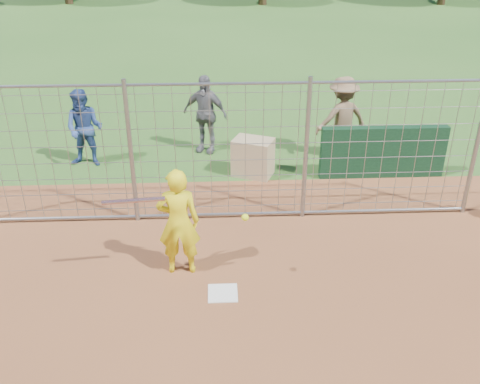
{
  "coord_description": "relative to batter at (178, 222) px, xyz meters",
  "views": [
    {
      "loc": [
        -0.05,
        -6.44,
        4.91
      ],
      "look_at": [
        0.3,
        0.8,
        1.15
      ],
      "focal_mm": 40.0,
      "sensor_mm": 36.0,
      "label": 1
    }
  ],
  "objects": [
    {
      "name": "ground",
      "position": [
        0.63,
        -0.42,
        -0.87
      ],
      "size": [
        100.0,
        100.0,
        0.0
      ],
      "primitive_type": "plane",
      "color": "#2D591E",
      "rests_on": "ground"
    },
    {
      "name": "home_plate",
      "position": [
        0.63,
        -0.62,
        -0.86
      ],
      "size": [
        0.43,
        0.43,
        0.02
      ],
      "primitive_type": "cube",
      "color": "silver",
      "rests_on": "ground"
    },
    {
      "name": "dugout_wall",
      "position": [
        4.03,
        3.18,
        -0.32
      ],
      "size": [
        2.6,
        0.2,
        1.1
      ],
      "primitive_type": "cube",
      "color": "#11381E",
      "rests_on": "ground"
    },
    {
      "name": "batter",
      "position": [
        0.0,
        0.0,
        0.0
      ],
      "size": [
        0.64,
        0.42,
        1.73
      ],
      "primitive_type": "imported",
      "rotation": [
        0.0,
        0.0,
        3.15
      ],
      "color": "yellow",
      "rests_on": "ground"
    },
    {
      "name": "bystander_a",
      "position": [
        -2.22,
        4.06,
        -0.01
      ],
      "size": [
        0.92,
        0.77,
        1.7
      ],
      "primitive_type": "imported",
      "rotation": [
        0.0,
        0.0,
        -0.16
      ],
      "color": "navy",
      "rests_on": "ground"
    },
    {
      "name": "bystander_b",
      "position": [
        0.35,
        4.75,
        0.04
      ],
      "size": [
        1.14,
        0.81,
        1.8
      ],
      "primitive_type": "imported",
      "rotation": [
        0.0,
        0.0,
        -0.4
      ],
      "color": "slate",
      "rests_on": "ground"
    },
    {
      "name": "bystander_c",
      "position": [
        3.38,
        4.27,
        0.06
      ],
      "size": [
        1.33,
        0.97,
        1.84
      ],
      "primitive_type": "imported",
      "rotation": [
        0.0,
        0.0,
        3.41
      ],
      "color": "brown",
      "rests_on": "ground"
    },
    {
      "name": "equipment_bin",
      "position": [
        1.35,
        3.39,
        -0.47
      ],
      "size": [
        0.95,
        0.82,
        0.8
      ],
      "primitive_type": "cube",
      "rotation": [
        0.0,
        0.0,
        -0.4
      ],
      "color": "tan",
      "rests_on": "ground"
    },
    {
      "name": "equipment_in_play",
      "position": [
        -0.2,
        -0.36,
        0.5
      ],
      "size": [
        2.02,
        0.22,
        0.34
      ],
      "color": "silver",
      "rests_on": "ground"
    },
    {
      "name": "backstop_fence",
      "position": [
        0.63,
        1.58,
        0.39
      ],
      "size": [
        9.08,
        0.08,
        2.6
      ],
      "color": "gray",
      "rests_on": "ground"
    }
  ]
}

